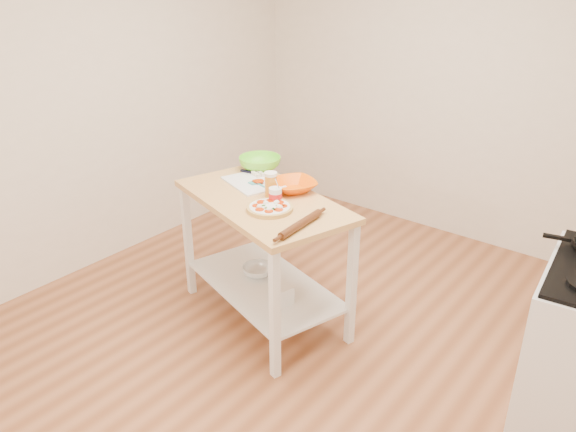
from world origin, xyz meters
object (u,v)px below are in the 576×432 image
Objects in this scene: pizza at (270,208)px; knife at (253,173)px; orange_bowl at (294,186)px; shelf_bin at (282,294)px; beer_pint at (271,185)px; shelf_glass_bowl at (258,271)px; spatula at (257,184)px; yogurt_tub at (275,195)px; green_bowl at (260,163)px; prep_island at (263,233)px; cutting_board at (254,182)px; rolling_pin at (301,224)px.

knife is at bearing 141.24° from pizza.
shelf_bin is at bearing -63.70° from orange_bowl.
shelf_glass_bowl is at bearing 176.45° from beer_pint.
beer_pint is (0.19, -0.08, 0.07)m from spatula.
yogurt_tub is 0.65m from shelf_bin.
beer_pint is 0.94× the size of yogurt_tub.
green_bowl is 0.53m from beer_pint.
pizza is at bearing -36.15° from prep_island.
orange_bowl is 0.95× the size of green_bowl.
shelf_glass_bowl is at bearing -139.03° from orange_bowl.
shelf_bin is at bearing -39.67° from green_bowl.
pizza is 0.40m from spatula.
spatula is 0.31m from yogurt_tub.
green_bowl is at bearing 141.72° from spatula.
knife is (-0.11, 0.11, 0.01)m from cutting_board.
green_bowl is 1.39× the size of shelf_glass_bowl.
shelf_glass_bowl is (0.22, -0.22, -0.62)m from knife.
prep_island is at bearing 143.85° from pizza.
beer_pint is at bearing -8.59° from spatula.
prep_island is 0.62m from green_bowl.
prep_island is 0.33m from spatula.
beer_pint is 0.11m from yogurt_tub.
green_bowl is (-0.04, 0.12, 0.03)m from knife.
orange_bowl is 1.75× the size of beer_pint.
prep_island is at bearing -16.44° from cutting_board.
shelf_glass_bowl is at bearing 155.62° from rolling_pin.
beer_pint is (-0.13, 0.17, 0.07)m from pizza.
cutting_board is 0.29m from beer_pint.
pizza reaches higher than cutting_board.
cutting_board is at bearing -168.94° from orange_bowl.
pizza is at bearing 164.50° from rolling_pin.
spatula reaches higher than shelf_glass_bowl.
green_bowl is 2.49× the size of shelf_bin.
orange_bowl reaches higher than knife.
pizza is 1.61× the size of yogurt_tub.
spatula is 0.59× the size of knife.
beer_pint is 0.43× the size of rolling_pin.
orange_bowl is (0.24, 0.10, 0.02)m from spatula.
green_bowl reaches higher than pizza.
cutting_board is at bearing -58.47° from knife.
spatula is (-0.16, 0.13, 0.26)m from prep_island.
orange_bowl reaches higher than pizza.
rolling_pin is at bearing -47.91° from orange_bowl.
prep_island is 11.23× the size of shelf_bin.
shelf_bin is at bearing 157.38° from rolling_pin.
pizza reaches higher than shelf_bin.
shelf_bin is (0.35, -0.17, 0.03)m from shelf_glass_bowl.
beer_pint is 0.71m from shelf_bin.
rolling_pin reaches higher than knife.
pizza is 1.31× the size of shelf_glass_bowl.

